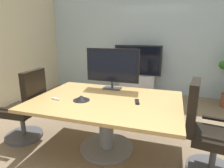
{
  "coord_description": "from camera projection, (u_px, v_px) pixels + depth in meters",
  "views": [
    {
      "loc": [
        0.78,
        -2.18,
        1.59
      ],
      "look_at": [
        -0.04,
        0.36,
        0.89
      ],
      "focal_mm": 30.68,
      "sensor_mm": 36.0,
      "label": 1
    }
  ],
  "objects": [
    {
      "name": "whiteboard_marker",
      "position": [
        55.0,
        99.0,
        2.55
      ],
      "size": [
        0.13,
        0.05,
        0.02
      ],
      "primitive_type": "cube",
      "rotation": [
        0.0,
        0.0,
        -0.21
      ],
      "color": "silver",
      "rests_on": "conference_table"
    },
    {
      "name": "conference_table",
      "position": [
        106.0,
        111.0,
        2.61
      ],
      "size": [
        1.95,
        1.37,
        0.74
      ],
      "color": "#B2894C",
      "rests_on": "ground"
    },
    {
      "name": "tv_monitor",
      "position": [
        112.0,
        66.0,
        2.97
      ],
      "size": [
        0.84,
        0.18,
        0.64
      ],
      "color": "#333338",
      "rests_on": "conference_table"
    },
    {
      "name": "wall_back_glass_partition",
      "position": [
        144.0,
        43.0,
        5.08
      ],
      "size": [
        5.42,
        0.1,
        2.69
      ],
      "primitive_type": "cube",
      "color": "#9EB2B7",
      "rests_on": "ground"
    },
    {
      "name": "office_chair_right",
      "position": [
        206.0,
        136.0,
        2.18
      ],
      "size": [
        0.63,
        0.61,
        1.09
      ],
      "rotation": [
        0.0,
        0.0,
        1.42
      ],
      "color": "#4C4C51",
      "rests_on": "ground"
    },
    {
      "name": "office_chair_left",
      "position": [
        27.0,
        111.0,
        2.89
      ],
      "size": [
        0.61,
        0.58,
        1.09
      ],
      "rotation": [
        0.0,
        0.0,
        -1.52
      ],
      "color": "#4C4C51",
      "rests_on": "ground"
    },
    {
      "name": "conference_phone",
      "position": [
        81.0,
        98.0,
        2.52
      ],
      "size": [
        0.22,
        0.22,
        0.07
      ],
      "color": "black",
      "rests_on": "conference_table"
    },
    {
      "name": "ground_plane",
      "position": [
        107.0,
        152.0,
        2.64
      ],
      "size": [
        7.05,
        7.05,
        0.0
      ],
      "primitive_type": "plane",
      "color": "#7A664C"
    },
    {
      "name": "remote_control",
      "position": [
        137.0,
        102.0,
        2.45
      ],
      "size": [
        0.09,
        0.18,
        0.02
      ],
      "primitive_type": "cube",
      "rotation": [
        0.0,
        0.0,
        0.25
      ],
      "color": "black",
      "rests_on": "conference_table"
    },
    {
      "name": "wall_display_unit",
      "position": [
        137.0,
        79.0,
        5.01
      ],
      "size": [
        1.2,
        0.36,
        1.31
      ],
      "color": "#B7BABC",
      "rests_on": "ground"
    }
  ]
}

